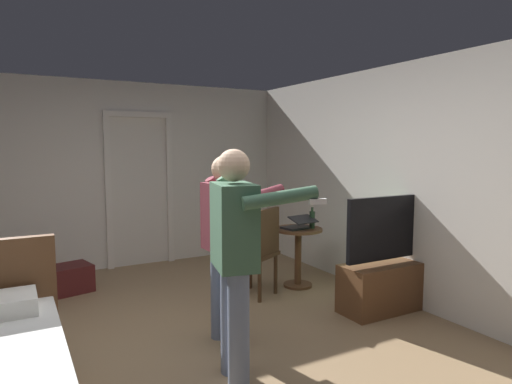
{
  "coord_description": "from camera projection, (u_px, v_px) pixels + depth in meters",
  "views": [
    {
      "loc": [
        -1.11,
        -3.09,
        1.67
      ],
      "look_at": [
        0.75,
        0.27,
        1.27
      ],
      "focal_mm": 31.3,
      "sensor_mm": 36.0,
      "label": 1
    }
  ],
  "objects": [
    {
      "name": "person_blue_shirt",
      "position": [
        236.0,
        249.0,
        3.09
      ],
      "size": [
        0.67,
        0.68,
        1.65
      ],
      "color": "slate",
      "rests_on": "ground_plane"
    },
    {
      "name": "ground_plane",
      "position": [
        188.0,
        366.0,
        3.4
      ],
      "size": [
        6.8,
        6.8,
        0.0
      ],
      "primitive_type": "plane",
      "color": "#997A56"
    },
    {
      "name": "suitcase_dark",
      "position": [
        64.0,
        280.0,
        5.05
      ],
      "size": [
        0.65,
        0.5,
        0.31
      ],
      "primitive_type": "cube",
      "rotation": [
        0.0,
        0.0,
        0.23
      ],
      "color": "#4C1919",
      "rests_on": "ground_plane"
    },
    {
      "name": "person_striped_shirt",
      "position": [
        226.0,
        237.0,
        3.71
      ],
      "size": [
        0.62,
        0.56,
        1.59
      ],
      "color": "slate",
      "rests_on": "ground_plane"
    },
    {
      "name": "wooden_chair",
      "position": [
        261.0,
        248.0,
        4.91
      ],
      "size": [
        0.57,
        0.57,
        0.99
      ],
      "color": "#4C331E",
      "rests_on": "ground_plane"
    },
    {
      "name": "bottle_on_table",
      "position": [
        312.0,
        219.0,
        5.23
      ],
      "size": [
        0.06,
        0.06,
        0.25
      ],
      "color": "#1F321F",
      "rests_on": "side_table"
    },
    {
      "name": "tv_flatscreen",
      "position": [
        388.0,
        277.0,
        4.53
      ],
      "size": [
        1.09,
        0.4,
        1.17
      ],
      "color": "brown",
      "rests_on": "ground_plane"
    },
    {
      "name": "side_table",
      "position": [
        298.0,
        248.0,
        5.27
      ],
      "size": [
        0.57,
        0.57,
        0.7
      ],
      "color": "brown",
      "rests_on": "ground_plane"
    },
    {
      "name": "wall_back",
      "position": [
        105.0,
        176.0,
        6.01
      ],
      "size": [
        5.23,
        0.12,
        2.53
      ],
      "primitive_type": "cube",
      "color": "silver",
      "rests_on": "ground_plane"
    },
    {
      "name": "laptop",
      "position": [
        299.0,
        225.0,
        5.19
      ],
      "size": [
        0.36,
        0.37,
        0.16
      ],
      "color": "black",
      "rests_on": "side_table"
    },
    {
      "name": "wall_right",
      "position": [
        426.0,
        186.0,
        4.49
      ],
      "size": [
        0.12,
        6.42,
        2.53
      ],
      "primitive_type": "cube",
      "color": "silver",
      "rests_on": "ground_plane"
    },
    {
      "name": "suitcase_small",
      "position": [
        23.0,
        285.0,
        4.79
      ],
      "size": [
        0.63,
        0.37,
        0.36
      ],
      "primitive_type": "cube",
      "rotation": [
        0.0,
        0.0,
        0.16
      ],
      "color": "black",
      "rests_on": "ground_plane"
    },
    {
      "name": "doorway_frame",
      "position": [
        140.0,
        178.0,
        6.16
      ],
      "size": [
        0.93,
        0.08,
        2.13
      ],
      "color": "white",
      "rests_on": "ground_plane"
    }
  ]
}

